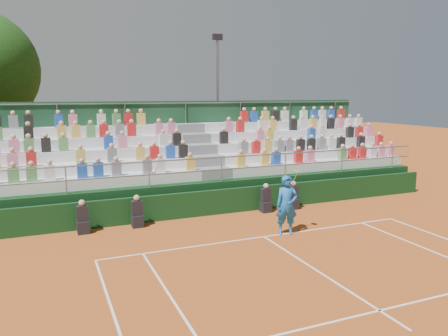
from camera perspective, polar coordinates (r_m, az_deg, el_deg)
name	(u,v)px	position (r m, az deg, el deg)	size (l,w,h in m)	color
ground	(264,237)	(14.93, 5.24, -8.94)	(90.00, 90.00, 0.00)	#AD4F1C
courtside_wall	(227,201)	(17.56, 0.38, -4.34)	(20.00, 0.15, 1.00)	black
line_officials	(202,207)	(16.73, -2.94, -5.15)	(8.79, 0.40, 1.19)	black
grandstand	(200,173)	(20.39, -3.18, -0.67)	(20.00, 5.20, 4.40)	black
tennis_player	(287,205)	(15.03, 8.21, -4.82)	(0.96, 0.70, 2.22)	#1760B3
floodlight_mast	(218,92)	(27.28, -0.85, 9.85)	(0.60, 0.25, 8.30)	gray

